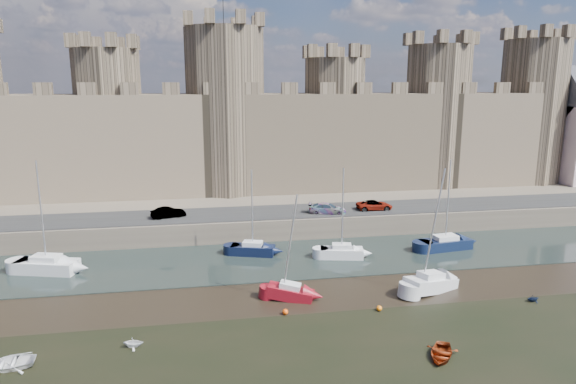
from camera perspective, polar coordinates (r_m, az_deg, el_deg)
The scene contains 19 objects.
water_channel at distance 53.44m, azimuth -7.37°, elevation -7.80°, with size 160.00×12.00×0.08m, color black.
quay at distance 87.89m, azimuth -8.42°, elevation 0.93°, with size 160.00×60.00×2.50m, color #4C443A.
road at distance 62.25m, azimuth -7.83°, elevation -2.50°, with size 160.00×7.00×0.10m, color black.
castle at distance 74.52m, azimuth -8.92°, elevation 7.01°, with size 108.50×11.00×29.00m.
car_1 at distance 61.77m, azimuth -13.16°, elevation -2.25°, with size 1.38×3.97×1.31m, color gray.
car_2 at distance 62.26m, azimuth 4.39°, elevation -1.84°, with size 1.83×4.50×1.31m, color gray.
car_3 at distance 64.74m, azimuth 9.58°, elevation -1.46°, with size 2.06×4.46×1.24m, color gray.
sailboat_0 at distance 55.29m, azimuth -25.23°, elevation -7.33°, with size 6.25×3.78×10.95m.
sailboat_1 at distance 55.19m, azimuth -3.95°, elevation -6.29°, with size 4.94×3.08×9.24m.
sailboat_2 at distance 54.38m, azimuth 5.98°, elevation -6.58°, with size 4.70×2.63×9.56m.
sailboat_3 at distance 59.43m, azimuth 17.06°, elevation -5.43°, with size 5.93×2.93×9.99m.
sailboat_4 at distance 44.49m, azimuth 0.25°, elevation -11.00°, with size 4.22×2.75×9.20m.
sailboat_5 at distance 47.81m, azimuth 15.55°, elevation -9.66°, with size 5.50×3.85×11.07m.
dinghy_3 at distance 38.82m, azimuth -16.82°, elevation -15.74°, with size 1.19×0.73×1.38m, color white.
dinghy_4 at distance 37.53m, azimuth 16.65°, elevation -16.86°, with size 2.10×0.61×2.94m, color maroon.
dinghy_6 at distance 39.36m, azimuth -28.52°, elevation -16.44°, with size 2.22×0.64×3.11m, color white.
dinghy_7 at distance 48.78m, azimuth 25.57°, elevation -10.61°, with size 0.98×0.60×1.14m, color black.
buoy_1 at distance 41.98m, azimuth -0.30°, elevation -13.16°, with size 0.48×0.48×0.48m, color #EC4B0A.
buoy_3 at distance 43.21m, azimuth 10.09°, elevation -12.60°, with size 0.46×0.46×0.46m, color orange.
Camera 1 is at (-1.72, -26.23, 18.21)m, focal length 32.00 mm.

